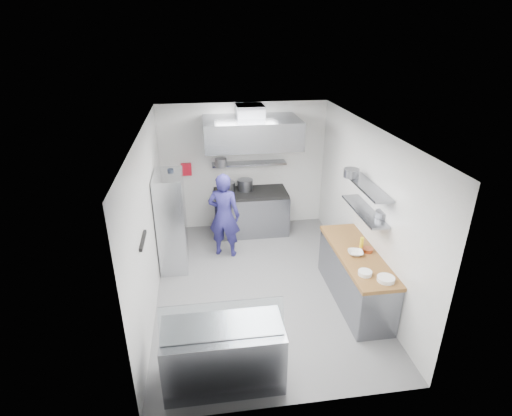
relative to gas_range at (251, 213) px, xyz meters
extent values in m
plane|color=slate|center=(-0.10, -2.10, -0.45)|extent=(5.00, 5.00, 0.00)
plane|color=silver|center=(-0.10, -2.10, 2.35)|extent=(5.00, 5.00, 0.00)
cube|color=white|center=(-0.10, 0.40, 0.95)|extent=(3.60, 2.80, 0.02)
cube|color=white|center=(-0.10, -4.60, 0.95)|extent=(3.60, 2.80, 0.02)
cube|color=white|center=(-1.90, -2.10, 0.95)|extent=(2.80, 5.00, 0.02)
cube|color=white|center=(1.70, -2.10, 0.95)|extent=(2.80, 5.00, 0.02)
cube|color=gray|center=(0.00, 0.00, 0.00)|extent=(1.60, 0.80, 0.90)
cube|color=black|center=(0.00, 0.00, 0.48)|extent=(1.57, 0.78, 0.06)
cylinder|color=slate|center=(-0.46, 0.12, 0.61)|extent=(0.27, 0.27, 0.20)
cylinder|color=slate|center=(-0.11, 0.12, 0.63)|extent=(0.34, 0.34, 0.24)
cube|color=gray|center=(0.00, 0.24, 1.07)|extent=(1.60, 0.30, 0.04)
cylinder|color=slate|center=(-0.62, 0.05, 1.18)|extent=(0.24, 0.24, 0.18)
cube|color=gray|center=(0.00, -0.18, 1.85)|extent=(1.90, 1.15, 0.55)
cube|color=slate|center=(0.00, 0.05, 2.23)|extent=(0.55, 0.55, 0.24)
cube|color=red|center=(-1.35, 0.34, 0.97)|extent=(0.22, 0.10, 0.26)
imported|color=navy|center=(-0.64, -0.91, 0.41)|extent=(0.72, 0.59, 1.72)
cube|color=silver|center=(-1.63, -1.15, 0.48)|extent=(0.50, 0.90, 1.85)
cube|color=white|center=(-1.63, -1.16, 0.35)|extent=(0.17, 0.21, 0.19)
cube|color=yellow|center=(-1.63, -0.66, 0.85)|extent=(0.14, 0.17, 0.16)
cylinder|color=black|center=(-1.58, -1.00, 1.35)|extent=(0.11, 0.11, 0.18)
cube|color=black|center=(-1.88, -3.00, 1.10)|extent=(0.04, 0.55, 0.05)
cube|color=gray|center=(1.38, -2.70, -0.03)|extent=(0.62, 2.00, 0.84)
cube|color=brown|center=(1.38, -2.70, 0.42)|extent=(0.65, 2.04, 0.06)
cylinder|color=white|center=(1.48, -3.50, 0.48)|extent=(0.25, 0.25, 0.06)
cylinder|color=white|center=(1.25, -3.31, 0.48)|extent=(0.20, 0.20, 0.06)
cylinder|color=#B55833|center=(1.55, -2.68, 0.48)|extent=(0.17, 0.17, 0.06)
cylinder|color=yellow|center=(1.50, -2.54, 0.54)|extent=(0.06, 0.06, 0.18)
imported|color=white|center=(1.32, -2.74, 0.48)|extent=(0.28, 0.28, 0.06)
cube|color=gray|center=(1.54, -2.40, 1.05)|extent=(0.30, 1.30, 0.04)
cube|color=gray|center=(1.54, -2.40, 1.47)|extent=(0.30, 1.30, 0.04)
cylinder|color=slate|center=(1.70, -2.71, 1.12)|extent=(0.23, 0.23, 0.10)
cylinder|color=slate|center=(1.42, -1.99, 1.56)|extent=(0.26, 0.26, 0.14)
cube|color=gray|center=(-0.89, -4.10, -0.03)|extent=(1.50, 0.70, 0.85)
cube|color=silver|center=(-0.89, -4.22, 0.62)|extent=(1.47, 0.19, 0.42)
camera|label=1|loc=(-1.03, -7.94, 3.74)|focal=28.00mm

